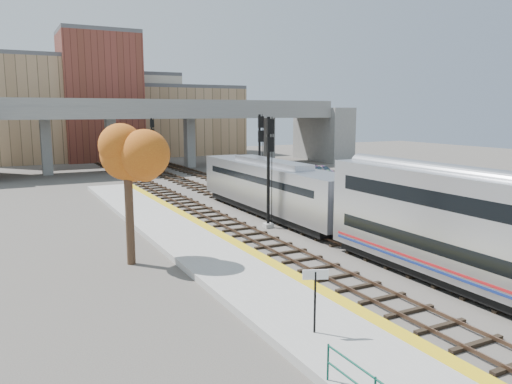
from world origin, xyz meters
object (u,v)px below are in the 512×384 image
tree (127,161)px  car_a (290,179)px  signal_mast_far (152,149)px  signal_mast_mid (260,158)px  car_c (323,170)px  car_b (300,172)px  locomotive (271,187)px  signal_mast_near (269,172)px

tree → car_a: (22.14, 20.53, -4.80)m
signal_mast_far → tree: tree is taller
signal_mast_mid → car_a: 11.18m
tree → signal_mast_mid: bearing=41.9°
tree → car_c: size_ratio=1.86×
tree → car_b: size_ratio=2.12×
car_a → car_c: 9.66m
locomotive → car_c: bearing=46.2°
signal_mast_far → tree: (-10.41, -32.63, 1.90)m
car_a → car_c: (8.07, 5.30, -0.05)m
signal_mast_mid → tree: 19.57m
car_a → car_b: (4.48, 4.92, -0.05)m
signal_mast_far → tree: bearing=-107.7°
signal_mast_near → signal_mast_far: size_ratio=1.06×
signal_mast_mid → car_c: bearing=39.2°
signal_mast_mid → car_c: 20.52m
tree → car_b: (26.62, 25.45, -4.86)m
car_a → signal_mast_mid: bearing=-119.9°
signal_mast_mid → car_c: size_ratio=1.94×
car_c → signal_mast_mid: bearing=-155.9°
signal_mast_near → locomotive: bearing=58.7°
signal_mast_far → car_c: size_ratio=1.81×
car_a → car_b: bearing=63.3°
locomotive → car_a: bearing=53.8°
signal_mast_far → car_b: bearing=-23.9°
locomotive → car_b: 22.99m
locomotive → car_b: locomotive is taller
locomotive → signal_mast_near: signal_mast_near is taller
signal_mast_near → tree: signal_mast_near is taller
locomotive → car_b: bearing=52.0°
car_b → car_c: size_ratio=0.88×
signal_mast_far → car_c: signal_mast_far is taller
signal_mast_near → tree: size_ratio=1.03×
car_b → car_c: (3.59, 0.38, 0.00)m
car_c → locomotive: bearing=-148.9°
locomotive → car_a: locomotive is taller
car_a → car_b: car_a is taller
signal_mast_mid → car_a: size_ratio=2.09×
tree → signal_mast_near: bearing=20.6°
signal_mast_near → car_a: 20.58m
signal_mast_near → car_a: bearing=54.8°
signal_mast_mid → signal_mast_far: 20.02m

